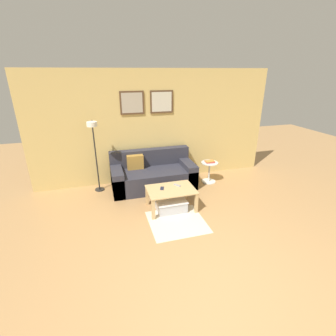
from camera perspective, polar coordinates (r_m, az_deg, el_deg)
name	(u,v)px	position (r m, az deg, el deg)	size (l,w,h in m)	color
ground_plane	(224,291)	(3.39, 13.09, -26.36)	(16.00, 16.00, 0.00)	tan
wall_back	(155,127)	(5.71, -3.00, 9.61)	(5.60, 0.09, 2.55)	#D6B76B
area_rug	(177,222)	(4.42, 2.11, -12.47)	(0.97, 0.94, 0.01)	beige
couch	(153,175)	(5.55, -3.62, -1.60)	(1.85, 0.87, 0.81)	#2D2D38
coffee_table	(171,193)	(4.64, 0.71, -5.76)	(0.90, 0.62, 0.42)	tan
storage_bin	(171,204)	(4.71, 0.63, -8.52)	(0.57, 0.46, 0.22)	#B2B2B7
floor_lamp	(94,142)	(5.16, -16.96, 5.93)	(0.20, 0.43, 1.58)	black
side_table	(209,170)	(5.85, 9.65, -0.49)	(0.39, 0.39, 0.50)	silver
book_stack	(210,161)	(5.78, 9.73, 1.52)	(0.22, 0.19, 0.04)	#B73333
remote_control	(177,185)	(4.74, 2.16, -4.03)	(0.04, 0.15, 0.02)	#99999E
cell_phone	(162,188)	(4.63, -1.40, -4.78)	(0.07, 0.14, 0.01)	#1E2338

